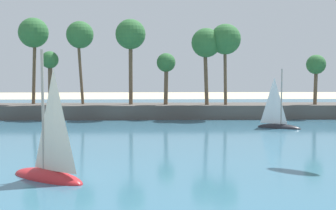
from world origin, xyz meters
name	(u,v)px	position (x,y,z in m)	size (l,w,h in m)	color
sea	(137,122)	(0.00, 51.62, 0.03)	(220.00, 89.40, 0.06)	#386B84
palm_headland	(119,90)	(-2.42, 56.30, 3.62)	(108.12, 6.79, 13.65)	#514C47
sailboat_near_shore	(49,167)	(-3.85, 22.50, 0.75)	(5.20, 4.44, 7.68)	red
sailboat_mid_bay	(278,122)	(15.08, 44.82, 0.66)	(4.66, 3.59, 6.70)	black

